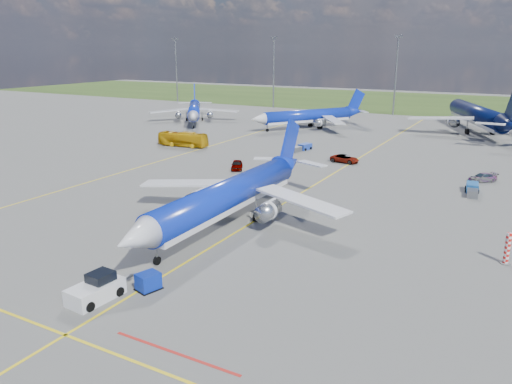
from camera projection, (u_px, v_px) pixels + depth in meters
The scene contains 17 objects.
ground at pixel (221, 241), 51.41m from camera, with size 400.00×400.00×0.00m, color #575754.
grass_strip at pixel (449, 104), 177.54m from camera, with size 400.00×80.00×0.01m, color #2D4719.
taxiway_lines at pixel (322, 181), 74.62m from camera, with size 60.25×160.00×0.02m.
floodlight_masts at pixel (470, 73), 135.77m from camera, with size 202.20×0.50×22.70m.
warning_post at pixel (507, 248), 45.65m from camera, with size 0.50×0.50×3.00m, color red.
bg_jet_nw at pixel (194, 122), 133.99m from camera, with size 25.93×34.03×8.91m, color #0C26AF, non-canonical shape.
bg_jet_nnw at pixel (307, 128), 123.24m from camera, with size 25.82×33.89×8.88m, color #0C26AF, non-canonical shape.
bg_jet_n at pixel (475, 132), 117.85m from camera, with size 34.58×45.39×11.89m, color #061039, non-canonical shape.
main_airliner at pixel (229, 224), 56.40m from camera, with size 28.64×37.59×9.84m, color #0C26AF, non-canonical shape.
pushback_tug at pixel (97, 289), 39.35m from camera, with size 2.61×6.23×2.09m.
uld_container at pixel (148, 281), 40.97m from camera, with size 1.42×1.78×1.42m, color #0B27A4.
apron_bus at pixel (183, 139), 100.43m from camera, with size 2.45×10.46×2.91m, color #D09B0C.
service_car_a at pixel (237, 165), 81.62m from camera, with size 1.75×4.36×1.48m, color #999999.
service_car_b at pixel (345, 159), 86.39m from camera, with size 2.29×4.96×1.38m, color #999999.
service_car_c at pixel (483, 177), 74.20m from camera, with size 1.76×4.33×1.26m, color #999999.
baggage_tug_w at pixel (472, 189), 68.11m from camera, with size 2.07×5.49×1.20m.
baggage_tug_c at pixel (302, 148), 96.73m from camera, with size 2.61×5.45×1.18m.
Camera 1 is at (26.32, -40.26, 19.17)m, focal length 35.00 mm.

